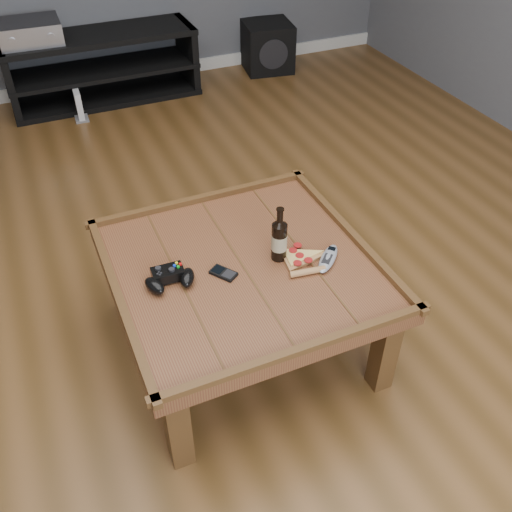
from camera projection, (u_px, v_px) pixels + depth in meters
name	position (u px, v px, depth m)	size (l,w,h in m)	color
ground	(244.00, 343.00, 2.51)	(6.00, 6.00, 0.00)	#4F3316
baseboard	(101.00, 81.00, 4.58)	(5.00, 0.02, 0.10)	silver
coffee_table	(243.00, 276.00, 2.26)	(1.03, 1.03, 0.48)	#542918
media_console	(103.00, 68.00, 4.29)	(1.40, 0.45, 0.50)	black
beer_bottle	(279.00, 239.00, 2.19)	(0.06, 0.06, 0.24)	black
game_controller	(170.00, 278.00, 2.12)	(0.21, 0.14, 0.06)	black
pizza_slice	(301.00, 259.00, 2.23)	(0.19, 0.27, 0.03)	#B1814D
smartphone	(224.00, 273.00, 2.17)	(0.10, 0.11, 0.01)	black
remote_control	(328.00, 258.00, 2.23)	(0.17, 0.17, 0.03)	gray
av_receiver	(30.00, 32.00, 3.93)	(0.43, 0.36, 0.14)	black
subwoofer	(267.00, 46.00, 4.78)	(0.44, 0.44, 0.38)	black
game_console	(79.00, 106.00, 4.12)	(0.10, 0.17, 0.21)	slate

